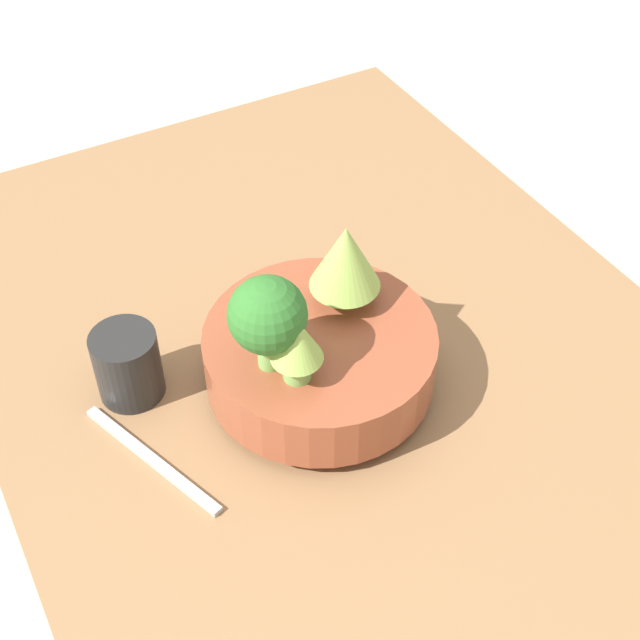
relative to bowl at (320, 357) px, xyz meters
The scene contains 8 objects.
ground_plane 0.10m from the bowl, 136.63° to the left, with size 6.00×6.00×0.00m, color #ADA89E.
table 0.08m from the bowl, 136.63° to the left, with size 0.97×0.70×0.05m.
bowl is the anchor object (origin of this frame).
broccoli_floret_front 0.11m from the bowl, 79.93° to the right, with size 0.07×0.07×0.10m.
romanesco_piece_near 0.09m from the bowl, 50.21° to the right, with size 0.05×0.05×0.07m.
romanesco_piece_far 0.10m from the bowl, 124.81° to the left, with size 0.07×0.07×0.09m.
cup 0.19m from the bowl, 116.79° to the right, with size 0.06×0.06×0.08m.
fork 0.19m from the bowl, 87.92° to the right, with size 0.17×0.07×0.01m.
Camera 1 is at (0.56, -0.32, 0.72)m, focal length 50.00 mm.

